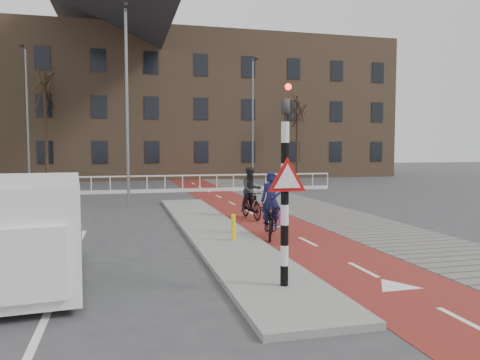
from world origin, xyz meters
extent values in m
plane|color=#38383A|center=(0.00, 0.00, 0.00)|extent=(120.00, 120.00, 0.00)
cube|color=maroon|center=(1.50, 10.00, 0.01)|extent=(2.50, 60.00, 0.01)
cube|color=slate|center=(4.30, 10.00, 0.01)|extent=(3.00, 60.00, 0.01)
cube|color=gray|center=(-0.70, 4.00, 0.06)|extent=(1.80, 16.00, 0.12)
cylinder|color=black|center=(-0.60, -2.00, 1.56)|extent=(0.14, 0.14, 2.88)
imported|color=black|center=(-0.60, -2.00, 3.40)|extent=(0.13, 0.16, 0.80)
cylinder|color=#FF0C05|center=(-0.60, -2.14, 3.58)|extent=(0.11, 0.02, 0.11)
cylinder|color=yellow|center=(-0.54, 2.13, 0.47)|extent=(0.12, 0.12, 0.69)
imported|color=black|center=(0.70, 2.75, 0.48)|extent=(1.18, 1.88, 0.94)
imported|color=#15173F|center=(0.70, 2.75, 1.06)|extent=(0.69, 0.56, 1.63)
cube|color=#BB1A5F|center=(0.88, 2.23, 0.66)|extent=(0.30, 0.25, 0.32)
imported|color=black|center=(1.10, 6.28, 0.52)|extent=(0.71, 1.75, 1.02)
imported|color=black|center=(1.10, 6.28, 1.05)|extent=(0.86, 0.71, 1.60)
cube|color=white|center=(-5.07, -0.22, 1.05)|extent=(2.23, 4.71, 1.82)
cube|color=#24871D|center=(-4.15, -0.22, 0.95)|extent=(0.29, 2.91, 0.55)
cube|color=black|center=(-5.07, -2.15, 1.45)|extent=(1.64, 0.20, 0.90)
cylinder|color=black|center=(-4.16, -1.70, 0.32)|extent=(0.28, 0.66, 0.64)
cylinder|color=black|center=(-4.44, 1.39, 0.32)|extent=(0.28, 0.66, 0.64)
cube|color=silver|center=(-5.00, 17.00, 0.95)|extent=(28.00, 0.08, 0.08)
cube|color=silver|center=(-5.00, 17.00, 0.10)|extent=(28.00, 0.10, 0.20)
cube|color=#7F6047|center=(-3.00, 32.00, 6.00)|extent=(46.00, 10.00, 12.00)
cylinder|color=#301E15|center=(-8.51, 25.74, 3.89)|extent=(0.23, 0.23, 7.78)
cylinder|color=#301E15|center=(10.21, 25.32, 3.31)|extent=(0.25, 0.25, 6.62)
cylinder|color=slate|center=(-3.10, 10.90, 4.18)|extent=(0.12, 0.12, 8.36)
cylinder|color=slate|center=(-8.72, 20.38, 4.22)|extent=(0.12, 0.12, 8.44)
cylinder|color=slate|center=(5.74, 22.57, 4.38)|extent=(0.12, 0.12, 8.75)
camera|label=1|loc=(-3.35, -9.67, 2.56)|focal=35.00mm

